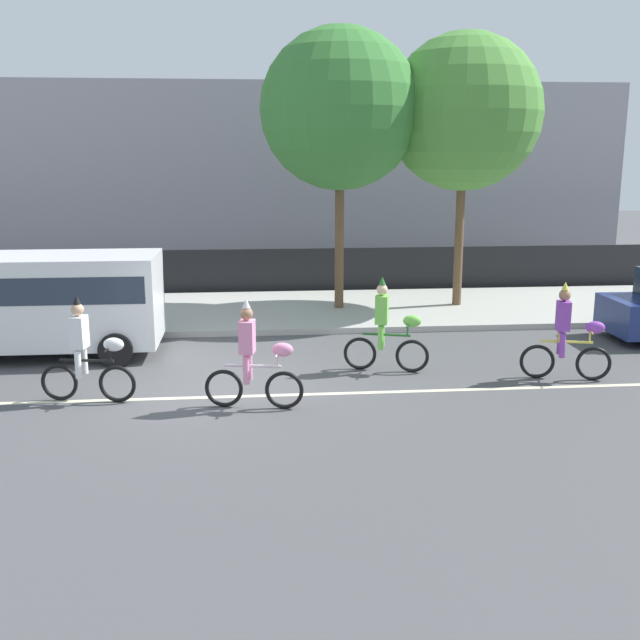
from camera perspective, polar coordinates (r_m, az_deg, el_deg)
The scene contains 12 objects.
ground_plane at distance 14.12m, azimuth -7.85°, elevation -5.20°, with size 80.00×80.00×0.00m, color #4C4C4F.
road_centre_line at distance 13.65m, azimuth -7.94°, elevation -5.83°, with size 36.00×0.14×0.01m, color beige.
sidewalk_curb at distance 20.39m, azimuth -7.11°, elevation 0.63°, with size 60.00×5.00×0.15m, color #ADAAA3.
fence_line at distance 23.12m, azimuth -6.95°, elevation 3.65°, with size 40.00×0.08×1.40m, color black.
building_backdrop at distance 31.44m, azimuth -5.49°, elevation 10.99°, with size 28.00×8.00×6.77m, color #99939E.
parade_cyclist_zebra at distance 13.68m, azimuth -17.33°, elevation -2.59°, with size 1.71×0.53×1.92m.
parade_cyclist_pink at distance 12.78m, azimuth -5.04°, elevation -3.12°, with size 1.70×0.54×1.92m.
parade_cyclist_lime at distance 14.94m, azimuth 5.14°, elevation -0.79°, with size 1.67×0.63×1.92m.
parade_cyclist_purple at distance 15.10m, azimuth 18.36°, elevation -1.25°, with size 1.69×0.59×1.92m.
parked_van_white at distance 17.00m, azimuth -20.32°, elevation 1.63°, with size 5.00×2.22×2.18m.
street_tree_near_lamp at distance 20.04m, azimuth 1.54°, elevation 15.74°, with size 4.15×4.15×7.31m.
street_tree_far_corner at distance 20.79m, azimuth 10.93°, elevation 15.26°, with size 4.11×4.11×7.23m.
Camera 1 is at (0.68, -13.43, 4.33)m, focal length 42.00 mm.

